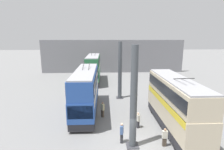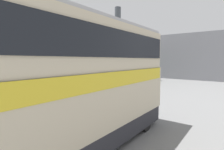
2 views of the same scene
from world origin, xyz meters
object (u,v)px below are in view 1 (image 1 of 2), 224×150
at_px(bus_right_near, 86,89).
at_px(person_by_left_row, 165,137).
at_px(person_by_right_row, 103,109).
at_px(person_aisle_foreground, 122,132).
at_px(bus_right_mid, 93,67).
at_px(bus_left_far, 175,101).
at_px(person_aisle_midway, 138,120).

bearing_deg(bus_right_near, person_by_left_row, -135.69).
xyz_separation_m(person_by_right_row, person_aisle_foreground, (-5.03, -1.65, 0.01)).
height_order(bus_right_mid, person_by_left_row, bus_right_mid).
height_order(bus_right_near, person_by_right_row, bus_right_near).
bearing_deg(bus_right_near, person_by_right_row, -128.48).
bearing_deg(person_by_left_row, bus_left_far, 146.76).
relative_size(person_aisle_midway, person_by_right_row, 0.91).
bearing_deg(bus_right_mid, person_aisle_foreground, -170.38).
xyz_separation_m(person_aisle_midway, person_by_left_row, (-3.08, -1.61, -0.02)).
distance_m(person_aisle_midway, person_by_right_row, 4.36).
relative_size(bus_left_far, bus_right_mid, 0.98).
height_order(person_by_left_row, person_aisle_foreground, person_aisle_foreground).
bearing_deg(bus_left_far, bus_right_mid, 24.97).
relative_size(bus_right_near, person_aisle_midway, 6.50).
distance_m(person_aisle_midway, person_aisle_foreground, 3.05).
relative_size(person_by_left_row, person_by_right_row, 0.89).
distance_m(person_by_left_row, person_by_right_row, 7.63).
relative_size(bus_left_far, person_by_left_row, 6.37).
xyz_separation_m(bus_right_mid, person_aisle_foreground, (-21.26, -3.60, -2.08)).
bearing_deg(person_by_left_row, person_aisle_midway, -152.61).
height_order(person_aisle_midway, person_by_left_row, person_aisle_midway).
height_order(bus_left_far, bus_right_mid, bus_right_mid).
relative_size(person_aisle_midway, person_by_left_row, 1.02).
bearing_deg(person_aisle_foreground, bus_right_near, -46.08).
relative_size(person_by_right_row, person_aisle_foreground, 0.99).
xyz_separation_m(bus_left_far, person_aisle_foreground, (-2.17, 5.29, -1.90)).
bearing_deg(bus_right_mid, person_by_right_row, -173.15).
xyz_separation_m(person_aisle_midway, person_by_right_row, (2.60, 3.50, 0.10)).
height_order(bus_right_mid, person_aisle_midway, bus_right_mid).
xyz_separation_m(bus_right_mid, person_aisle_midway, (-18.84, -5.45, -2.19)).
bearing_deg(person_by_left_row, person_aisle_foreground, -100.83).
bearing_deg(person_by_left_row, bus_right_near, -135.87).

